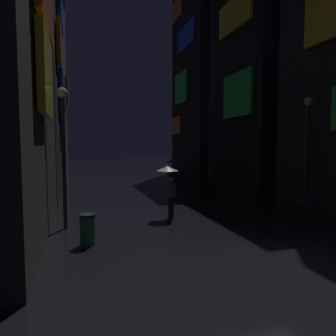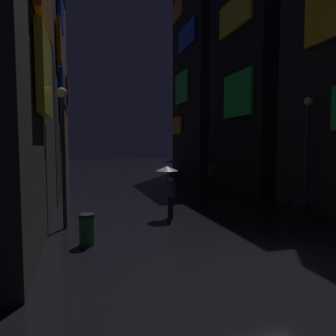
{
  "view_description": "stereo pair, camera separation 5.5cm",
  "coord_description": "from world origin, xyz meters",
  "px_view_note": "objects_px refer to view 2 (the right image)",
  "views": [
    {
      "loc": [
        -4.53,
        -5.87,
        2.95
      ],
      "look_at": [
        0.0,
        9.14,
        1.78
      ],
      "focal_mm": 32.0,
      "sensor_mm": 36.0,
      "label": 1
    },
    {
      "loc": [
        -4.47,
        -5.89,
        2.95
      ],
      "look_at": [
        0.0,
        9.14,
        1.78
      ],
      "focal_mm": 32.0,
      "sensor_mm": 36.0,
      "label": 2
    }
  ],
  "objects_px": {
    "pedestrian_midstreet_left_clear": "(168,177)",
    "pedestrian_near_crossing_blue": "(172,167)",
    "trash_bin": "(87,229)",
    "bicycle_parked_at_storefront": "(304,206)",
    "pedestrian_far_right_black": "(210,165)",
    "streetlamp_right_near": "(307,140)",
    "streetlamp_left_near": "(63,140)"
  },
  "relations": [
    {
      "from": "pedestrian_near_crossing_blue",
      "to": "pedestrian_far_right_black",
      "type": "relative_size",
      "value": 1.0
    },
    {
      "from": "pedestrian_far_right_black",
      "to": "pedestrian_midstreet_left_clear",
      "type": "bearing_deg",
      "value": -126.1
    },
    {
      "from": "pedestrian_near_crossing_blue",
      "to": "trash_bin",
      "type": "xyz_separation_m",
      "value": [
        -5.26,
        -8.46,
        -1.2
      ]
    },
    {
      "from": "pedestrian_near_crossing_blue",
      "to": "streetlamp_right_near",
      "type": "distance_m",
      "value": 8.03
    },
    {
      "from": "pedestrian_midstreet_left_clear",
      "to": "streetlamp_left_near",
      "type": "relative_size",
      "value": 0.43
    },
    {
      "from": "pedestrian_near_crossing_blue",
      "to": "trash_bin",
      "type": "height_order",
      "value": "pedestrian_near_crossing_blue"
    },
    {
      "from": "streetlamp_left_near",
      "to": "pedestrian_near_crossing_blue",
      "type": "bearing_deg",
      "value": 47.03
    },
    {
      "from": "pedestrian_near_crossing_blue",
      "to": "trash_bin",
      "type": "relative_size",
      "value": 2.28
    },
    {
      "from": "pedestrian_near_crossing_blue",
      "to": "bicycle_parked_at_storefront",
      "type": "distance_m",
      "value": 8.13
    },
    {
      "from": "pedestrian_midstreet_left_clear",
      "to": "pedestrian_near_crossing_blue",
      "type": "distance_m",
      "value": 6.18
    },
    {
      "from": "pedestrian_midstreet_left_clear",
      "to": "trash_bin",
      "type": "relative_size",
      "value": 2.28
    },
    {
      "from": "bicycle_parked_at_storefront",
      "to": "streetlamp_right_near",
      "type": "distance_m",
      "value": 2.85
    },
    {
      "from": "pedestrian_midstreet_left_clear",
      "to": "pedestrian_near_crossing_blue",
      "type": "height_order",
      "value": "same"
    },
    {
      "from": "streetlamp_left_near",
      "to": "trash_bin",
      "type": "relative_size",
      "value": 5.32
    },
    {
      "from": "pedestrian_midstreet_left_clear",
      "to": "streetlamp_left_near",
      "type": "bearing_deg",
      "value": -172.29
    },
    {
      "from": "pedestrian_near_crossing_blue",
      "to": "pedestrian_far_right_black",
      "type": "bearing_deg",
      "value": 17.9
    },
    {
      "from": "pedestrian_near_crossing_blue",
      "to": "streetlamp_right_near",
      "type": "relative_size",
      "value": 0.42
    },
    {
      "from": "pedestrian_midstreet_left_clear",
      "to": "bicycle_parked_at_storefront",
      "type": "distance_m",
      "value": 5.89
    },
    {
      "from": "pedestrian_near_crossing_blue",
      "to": "streetlamp_left_near",
      "type": "relative_size",
      "value": 0.43
    },
    {
      "from": "streetlamp_right_near",
      "to": "trash_bin",
      "type": "relative_size",
      "value": 5.4
    },
    {
      "from": "streetlamp_left_near",
      "to": "trash_bin",
      "type": "xyz_separation_m",
      "value": [
        0.7,
        -2.06,
        -2.67
      ]
    },
    {
      "from": "pedestrian_far_right_black",
      "to": "bicycle_parked_at_storefront",
      "type": "relative_size",
      "value": 1.16
    },
    {
      "from": "streetlamp_right_near",
      "to": "pedestrian_far_right_black",
      "type": "bearing_deg",
      "value": 97.42
    },
    {
      "from": "pedestrian_midstreet_left_clear",
      "to": "pedestrian_near_crossing_blue",
      "type": "bearing_deg",
      "value": 71.51
    },
    {
      "from": "pedestrian_near_crossing_blue",
      "to": "bicycle_parked_at_storefront",
      "type": "height_order",
      "value": "pedestrian_near_crossing_blue"
    },
    {
      "from": "pedestrian_far_right_black",
      "to": "streetlamp_right_near",
      "type": "distance_m",
      "value": 7.96
    },
    {
      "from": "streetlamp_left_near",
      "to": "streetlamp_right_near",
      "type": "xyz_separation_m",
      "value": [
        10.0,
        -0.37,
        0.04
      ]
    },
    {
      "from": "pedestrian_midstreet_left_clear",
      "to": "pedestrian_near_crossing_blue",
      "type": "relative_size",
      "value": 1.0
    },
    {
      "from": "pedestrian_far_right_black",
      "to": "trash_bin",
      "type": "relative_size",
      "value": 2.28
    },
    {
      "from": "bicycle_parked_at_storefront",
      "to": "streetlamp_left_near",
      "type": "relative_size",
      "value": 0.37
    },
    {
      "from": "pedestrian_midstreet_left_clear",
      "to": "trash_bin",
      "type": "distance_m",
      "value": 4.37
    },
    {
      "from": "pedestrian_near_crossing_blue",
      "to": "pedestrian_far_right_black",
      "type": "height_order",
      "value": "same"
    }
  ]
}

